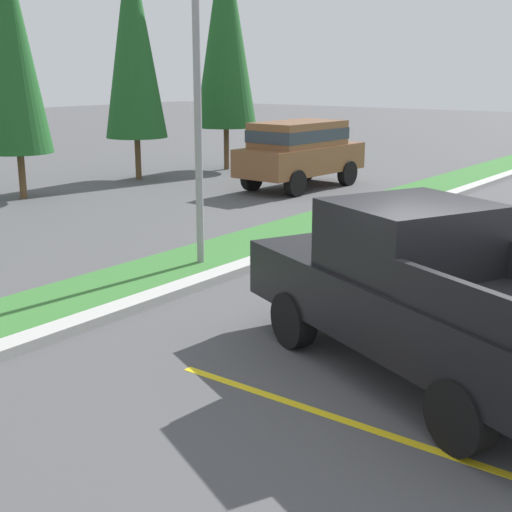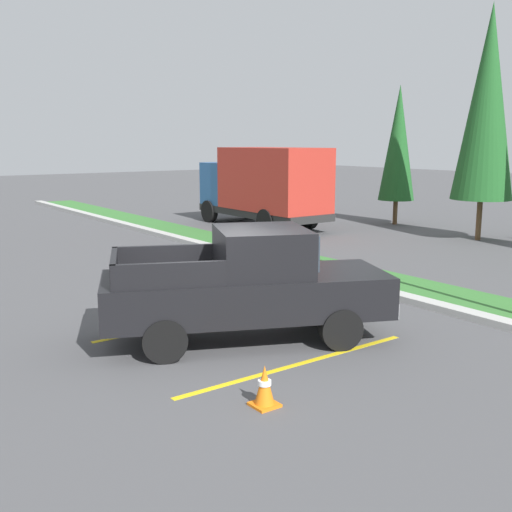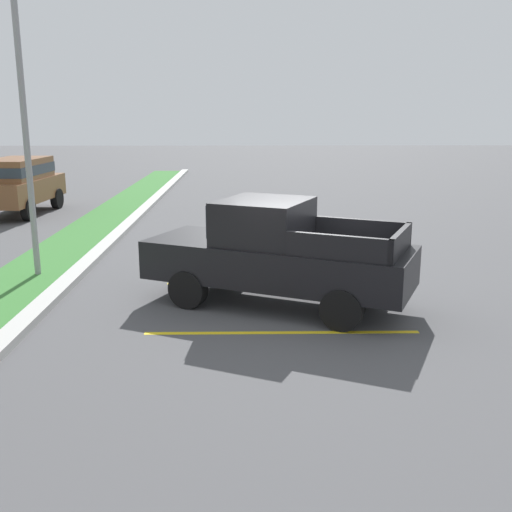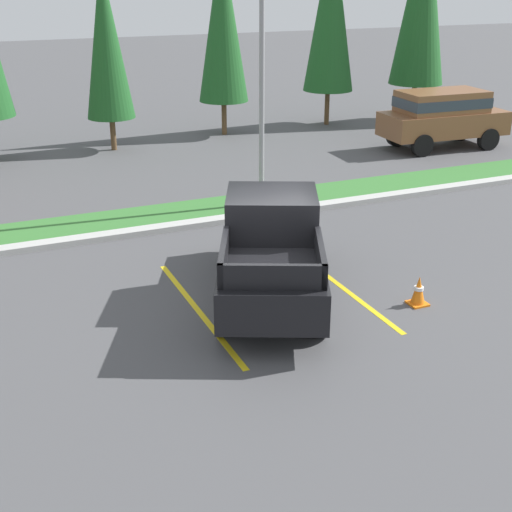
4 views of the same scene
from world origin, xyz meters
TOP-DOWN VIEW (x-y plane):
  - ground_plane at (0.00, 0.00)m, footprint 120.00×120.00m
  - parking_line_near at (-1.35, 0.38)m, footprint 0.12×4.80m
  - parking_line_far at (1.75, 0.38)m, footprint 0.12×4.80m
  - curb_strip at (0.00, 5.00)m, footprint 56.00×0.40m
  - grass_median at (0.00, 6.10)m, footprint 56.00×1.80m
  - pickup_truck_main at (0.22, 0.43)m, footprint 3.88×5.53m
  - suv_distant at (11.26, 9.52)m, footprint 4.69×2.16m
  - street_light at (2.44, 5.75)m, footprint 0.24×1.49m
  - cypress_tree_center at (0.17, 14.08)m, footprint 1.70×1.70m
  - cypress_tree_right_inner at (4.82, 14.91)m, footprint 1.92×1.92m
  - cypress_tree_rightmost at (9.53, 15.02)m, footprint 2.07×2.07m
  - traffic_cone at (2.70, -1.07)m, footprint 0.36×0.36m

SIDE VIEW (x-z plane):
  - ground_plane at x=0.00m, z-range 0.00..0.00m
  - parking_line_near at x=-1.35m, z-range 0.00..0.01m
  - parking_line_far at x=1.75m, z-range 0.00..0.01m
  - grass_median at x=0.00m, z-range 0.00..0.06m
  - curb_strip at x=0.00m, z-range 0.00..0.15m
  - traffic_cone at x=2.70m, z-range -0.01..0.59m
  - pickup_truck_main at x=0.22m, z-range -0.01..2.09m
  - suv_distant at x=11.26m, z-range 0.19..2.29m
  - cypress_tree_center at x=0.17m, z-range 0.58..7.13m
  - street_light at x=2.44m, z-range 0.56..7.84m
  - cypress_tree_right_inner at x=4.82m, z-range 0.66..8.05m
  - cypress_tree_rightmost at x=9.53m, z-range 0.71..8.68m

